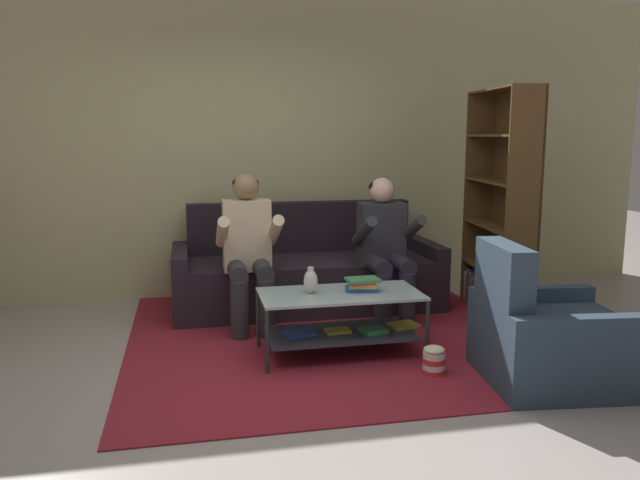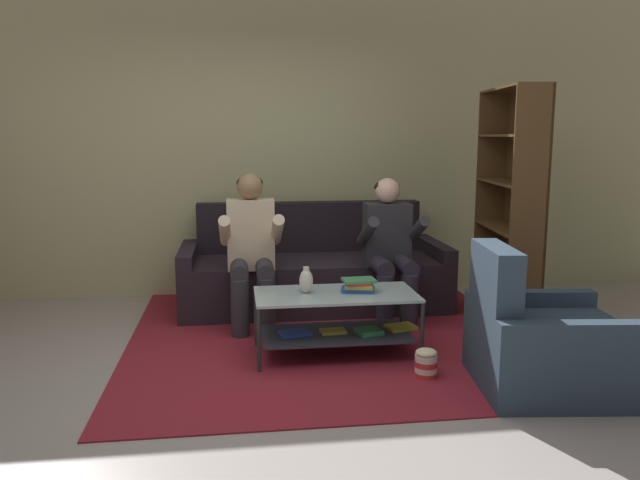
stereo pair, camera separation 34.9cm
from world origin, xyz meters
name	(u,v)px [view 2 (the right image)]	position (x,y,z in m)	size (l,w,h in m)	color
ground	(272,389)	(0.00, 0.00, 0.00)	(16.80, 16.80, 0.00)	#A69C99
back_partition	(255,145)	(0.00, 2.46, 1.45)	(8.40, 0.12, 2.90)	#BCBB87
couch	(313,273)	(0.49, 1.86, 0.30)	(2.35, 0.91, 0.92)	black
person_seated_left	(251,244)	(-0.08, 1.31, 0.68)	(0.50, 0.58, 1.24)	#2F2E34
person_seated_right	(390,244)	(1.06, 1.31, 0.66)	(0.50, 0.58, 1.19)	#2A2535
coffee_table	(338,315)	(0.50, 0.54, 0.29)	(1.16, 0.56, 0.45)	#AAC4C4
area_rug	(325,331)	(0.48, 1.07, 0.01)	(3.00, 3.26, 0.01)	maroon
vase	(306,281)	(0.28, 0.57, 0.54)	(0.10, 0.10, 0.19)	silver
book_stack	(358,285)	(0.64, 0.55, 0.50)	(0.25, 0.19, 0.09)	#2C59B6
bookshelf	(511,221)	(2.10, 1.32, 0.82)	(0.41, 1.06, 1.92)	#543A1E
armchair	(542,344)	(1.64, -0.20, 0.28)	(0.93, 0.90, 0.89)	#2D3E4F
popcorn_tub	(426,363)	(0.99, 0.06, 0.10)	(0.14, 0.14, 0.19)	red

